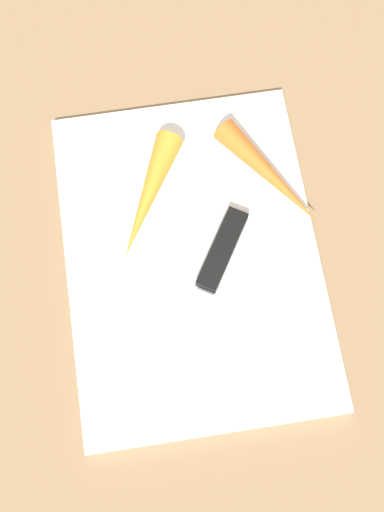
{
  "coord_description": "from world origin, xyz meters",
  "views": [
    {
      "loc": [
        0.22,
        -0.03,
        0.67
      ],
      "look_at": [
        0.0,
        0.0,
        0.01
      ],
      "focal_mm": 47.44,
      "sensor_mm": 36.0,
      "label": 1
    }
  ],
  "objects_px": {
    "knife": "(218,263)",
    "cutting_board": "(192,258)",
    "carrot_long": "(269,174)",
    "carrot_short": "(148,196)"
  },
  "relations": [
    {
      "from": "knife",
      "to": "carrot_short",
      "type": "xyz_separation_m",
      "value": [
        -0.08,
        -0.06,
        0.01
      ]
    },
    {
      "from": "knife",
      "to": "cutting_board",
      "type": "bearing_deg",
      "value": -86.99
    },
    {
      "from": "cutting_board",
      "to": "knife",
      "type": "bearing_deg",
      "value": 60.99
    },
    {
      "from": "cutting_board",
      "to": "carrot_long",
      "type": "xyz_separation_m",
      "value": [
        -0.07,
        0.09,
        0.02
      ]
    },
    {
      "from": "knife",
      "to": "carrot_long",
      "type": "height_order",
      "value": "carrot_long"
    },
    {
      "from": "cutting_board",
      "to": "knife",
      "type": "distance_m",
      "value": 0.03
    },
    {
      "from": "cutting_board",
      "to": "knife",
      "type": "height_order",
      "value": "knife"
    },
    {
      "from": "knife",
      "to": "carrot_long",
      "type": "bearing_deg",
      "value": 173.27
    },
    {
      "from": "knife",
      "to": "carrot_long",
      "type": "distance_m",
      "value": 0.11
    },
    {
      "from": "cutting_board",
      "to": "knife",
      "type": "xyz_separation_m",
      "value": [
        0.01,
        0.02,
        0.01
      ]
    }
  ]
}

